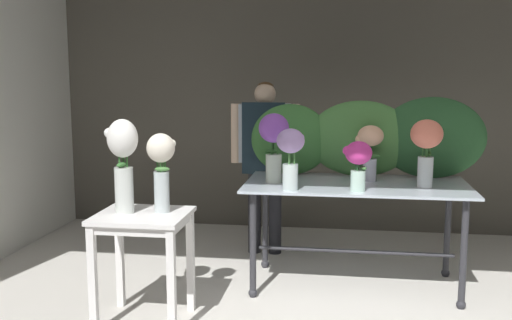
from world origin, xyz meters
TOP-DOWN VIEW (x-y plane):
  - ground_plane at (0.00, 1.81)m, footprint 7.97×7.97m
  - wall_back at (0.00, 3.62)m, footprint 5.96×0.12m
  - display_table_glass at (0.27, 1.82)m, footprint 1.73×0.90m
  - side_table_white at (-1.16, 0.92)m, footprint 0.61×0.55m
  - florist at (-0.56, 2.60)m, footprint 0.64×0.24m
  - foliage_backdrop at (0.35, 2.15)m, footprint 1.92×0.22m
  - vase_lilac_hydrangea at (-0.22, 1.48)m, footprint 0.21×0.21m
  - vase_magenta_carnations at (0.27, 1.51)m, footprint 0.21×0.20m
  - vase_coral_tulips at (0.78, 1.73)m, footprint 0.24×0.24m
  - vase_peach_stock at (0.37, 1.94)m, footprint 0.22×0.21m
  - vase_violet_ranunculus at (-0.38, 1.76)m, footprint 0.24×0.24m
  - vase_white_roses_tall at (-1.29, 0.92)m, footprint 0.22×0.20m
  - vase_cream_lisianthus_tall at (-1.04, 0.97)m, footprint 0.19×0.19m

SIDE VIEW (x-z plane):
  - ground_plane at x=0.00m, z-range 0.00..0.00m
  - side_table_white at x=-1.16m, z-range 0.26..1.02m
  - display_table_glass at x=0.27m, z-range 0.28..1.13m
  - florist at x=-0.56m, z-range 0.20..1.81m
  - vase_magenta_carnations at x=0.27m, z-range 0.88..1.25m
  - vase_cream_lisianthus_tall at x=-1.04m, z-range 0.82..1.36m
  - vase_lilac_hydrangea at x=-0.22m, z-range 0.89..1.35m
  - vase_peach_stock at x=0.37m, z-range 0.90..1.34m
  - vase_white_roses_tall at x=-1.29m, z-range 0.81..1.44m
  - foliage_backdrop at x=0.35m, z-range 0.82..1.49m
  - vase_coral_tulips at x=0.78m, z-range 0.91..1.43m
  - vase_violet_ranunculus at x=-0.38m, z-range 0.91..1.45m
  - wall_back at x=0.00m, z-range 0.00..2.88m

